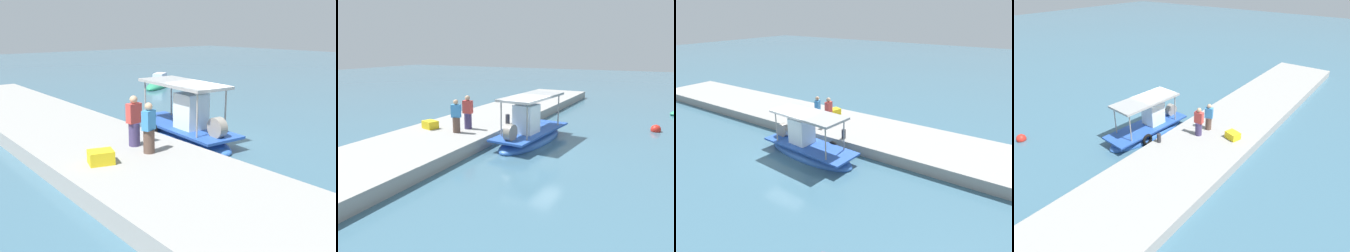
# 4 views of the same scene
# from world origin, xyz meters

# --- Properties ---
(ground_plane) EXTENTS (120.00, 120.00, 0.00)m
(ground_plane) POSITION_xyz_m (0.00, 0.00, 0.00)
(ground_plane) COLOR #3E667B
(dock_quay) EXTENTS (36.00, 4.84, 0.60)m
(dock_quay) POSITION_xyz_m (0.00, -4.46, 0.30)
(dock_quay) COLOR #999894
(dock_quay) RESTS_ON ground_plane
(main_fishing_boat) EXTENTS (5.86, 2.29, 2.78)m
(main_fishing_boat) POSITION_xyz_m (-0.85, -0.55, 0.45)
(main_fishing_boat) COLOR #366BC4
(main_fishing_boat) RESTS_ON ground_plane
(fisherman_near_bollard) EXTENTS (0.43, 0.53, 1.78)m
(fisherman_near_bollard) POSITION_xyz_m (0.15, -3.73, 1.40)
(fisherman_near_bollard) COLOR #413763
(fisherman_near_bollard) RESTS_ON dock_quay
(fisherman_by_crate) EXTENTS (0.49, 0.54, 1.69)m
(fisherman_by_crate) POSITION_xyz_m (1.11, -3.80, 1.36)
(fisherman_by_crate) COLOR brown
(fisherman_by_crate) RESTS_ON dock_quay
(mooring_bollard) EXTENTS (0.24, 0.24, 0.53)m
(mooring_bollard) POSITION_xyz_m (-1.92, -2.41, 0.86)
(mooring_bollard) COLOR #2D2D33
(mooring_bollard) RESTS_ON dock_quay
(cargo_crate) EXTENTS (0.80, 0.90, 0.42)m
(cargo_crate) POSITION_xyz_m (1.04, -5.56, 0.81)
(cargo_crate) COLOR yellow
(cargo_crate) RESTS_ON dock_quay
(marker_buoy) EXTENTS (0.58, 0.58, 0.58)m
(marker_buoy) POSITION_xyz_m (-6.31, 5.13, 0.12)
(marker_buoy) COLOR red
(marker_buoy) RESTS_ON ground_plane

